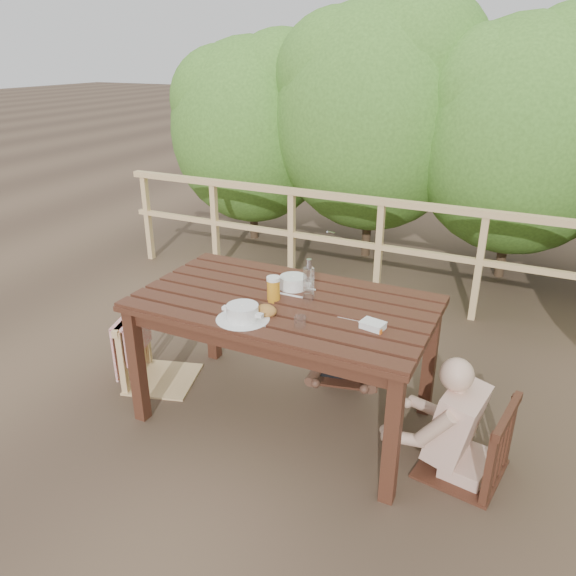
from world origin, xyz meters
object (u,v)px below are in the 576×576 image
at_px(tumbler, 300,323).
at_px(soup_far, 293,283).
at_px(chair_left, 158,322).
at_px(butter_tub, 373,326).
at_px(table, 285,361).
at_px(woman, 351,301).
at_px(soup_near, 243,313).
at_px(beer_glass, 274,289).
at_px(chair_far, 350,314).
at_px(diner_right, 479,387).
at_px(bread_roll, 266,311).
at_px(bottle, 309,281).
at_px(chair_right, 470,403).

bearing_deg(tumbler, soup_far, 119.26).
height_order(soup_far, tumbler, soup_far).
bearing_deg(chair_left, butter_tub, -110.53).
height_order(table, woman, woman).
xyz_separation_m(woman, tumbler, (0.04, -0.98, 0.29)).
height_order(chair_left, soup_far, chair_left).
bearing_deg(soup_near, beer_glass, 83.53).
bearing_deg(butter_tub, chair_far, 127.47).
bearing_deg(diner_right, tumbler, 114.11).
height_order(soup_near, soup_far, soup_near).
bearing_deg(chair_far, bread_roll, -115.70).
relative_size(table, bottle, 6.37).
distance_m(table, woman, 0.74).
bearing_deg(diner_right, soup_near, 112.61).
relative_size(table, soup_far, 6.16).
bearing_deg(chair_left, chair_far, -76.01).
height_order(chair_far, soup_near, chair_far).
height_order(soup_near, tumbler, soup_near).
height_order(bottle, tumbler, bottle).
distance_m(chair_left, tumbler, 1.31).
bearing_deg(bottle, soup_near, -120.73).
bearing_deg(chair_far, soup_far, -126.98).
xyz_separation_m(chair_far, butter_tub, (0.40, -0.80, 0.37)).
bearing_deg(chair_left, chair_right, -106.85).
bearing_deg(chair_right, bread_roll, -71.40).
relative_size(chair_far, soup_far, 3.35).
height_order(diner_right, soup_near, diner_right).
bearing_deg(woman, soup_near, 61.09).
bearing_deg(beer_glass, bread_roll, -74.54).
height_order(soup_near, butter_tub, soup_near).
distance_m(chair_far, butter_tub, 0.97).
distance_m(chair_left, bread_roll, 1.07).
bearing_deg(soup_near, chair_far, 74.09).
distance_m(chair_right, bread_roll, 1.24).
distance_m(chair_far, soup_near, 1.12).
relative_size(chair_left, soup_near, 3.17).
xyz_separation_m(table, woman, (0.19, 0.70, 0.17)).
distance_m(bread_roll, beer_glass, 0.21).
height_order(table, soup_far, soup_far).
relative_size(chair_left, beer_glass, 5.96).
bearing_deg(soup_near, table, 74.10).
xyz_separation_m(chair_left, diner_right, (2.16, -0.01, 0.09)).
relative_size(chair_far, bread_roll, 7.78).
xyz_separation_m(chair_left, bread_roll, (0.98, -0.21, 0.38)).
distance_m(chair_right, beer_glass, 1.29).
relative_size(chair_far, chair_right, 1.06).
height_order(chair_left, woman, woman).
distance_m(diner_right, beer_glass, 1.28).
bearing_deg(table, chair_left, -179.01).
bearing_deg(soup_near, tumbler, 9.16).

